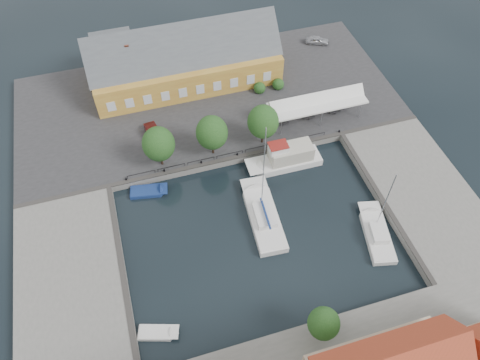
# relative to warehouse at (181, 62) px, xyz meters

# --- Properties ---
(ground) EXTENTS (140.00, 140.00, 0.00)m
(ground) POSITION_rel_warehouse_xyz_m (2.60, -28.36, -4.43)
(ground) COLOR black
(ground) RESTS_ON ground
(north_quay) EXTENTS (56.00, 26.00, 1.00)m
(north_quay) POSITION_rel_warehouse_xyz_m (2.60, -5.36, -3.93)
(north_quay) COLOR #2D2D30
(north_quay) RESTS_ON ground
(west_quay) EXTENTS (12.00, 24.00, 1.00)m
(west_quay) POSITION_rel_warehouse_xyz_m (-19.40, -30.36, -3.93)
(west_quay) COLOR slate
(west_quay) RESTS_ON ground
(east_quay) EXTENTS (12.00, 24.00, 1.00)m
(east_quay) POSITION_rel_warehouse_xyz_m (24.60, -30.36, -3.93)
(east_quay) COLOR slate
(east_quay) RESTS_ON ground
(quay_edge_fittings) EXTENTS (56.00, 24.72, 0.40)m
(quay_edge_fittings) POSITION_rel_warehouse_xyz_m (2.62, -23.61, -3.37)
(quay_edge_fittings) COLOR #383533
(quay_edge_fittings) RESTS_ON north_quay
(warehouse) EXTENTS (28.56, 14.00, 9.55)m
(warehouse) POSITION_rel_warehouse_xyz_m (0.00, 0.00, 0.00)
(warehouse) COLOR #BE802E
(warehouse) RESTS_ON north_quay
(tent_canopy) EXTENTS (14.00, 4.00, 2.83)m
(tent_canopy) POSITION_rel_warehouse_xyz_m (16.60, -13.86, -0.74)
(tent_canopy) COLOR white
(tent_canopy) RESTS_ON north_quay
(quay_trees) EXTENTS (18.20, 4.20, 6.30)m
(quay_trees) POSITION_rel_warehouse_xyz_m (0.60, -16.36, 0.45)
(quay_trees) COLOR black
(quay_trees) RESTS_ON north_quay
(car_silver) EXTENTS (4.15, 2.96, 1.31)m
(car_silver) POSITION_rel_warehouse_xyz_m (23.78, 2.80, -2.77)
(car_silver) COLOR #B6B8BF
(car_silver) RESTS_ON north_quay
(car_red) EXTENTS (2.11, 4.64, 1.48)m
(car_red) POSITION_rel_warehouse_xyz_m (-6.58, -11.19, -2.69)
(car_red) COLOR #571315
(car_red) RESTS_ON north_quay
(center_sailboat) EXTENTS (4.15, 11.62, 15.26)m
(center_sailboat) POSITION_rel_warehouse_xyz_m (3.94, -27.96, -4.07)
(center_sailboat) COLOR white
(center_sailboat) RESTS_ON ground
(trawler) EXTENTS (10.44, 3.23, 5.00)m
(trawler) POSITION_rel_warehouse_xyz_m (9.77, -20.32, -3.41)
(trawler) COLOR white
(trawler) RESTS_ON ground
(east_boat_c) EXTENTS (4.56, 9.04, 11.13)m
(east_boat_c) POSITION_rel_warehouse_xyz_m (16.19, -34.23, -4.17)
(east_boat_c) COLOR white
(east_boat_c) RESTS_ON ground
(launch_sw) EXTENTS (4.51, 2.79, 0.98)m
(launch_sw) POSITION_rel_warehouse_xyz_m (-11.24, -38.51, -4.34)
(launch_sw) COLOR white
(launch_sw) RESTS_ON ground
(launch_nw) EXTENTS (5.07, 2.74, 0.88)m
(launch_nw) POSITION_rel_warehouse_xyz_m (-9.03, -19.73, -4.34)
(launch_nw) COLOR navy
(launch_nw) RESTS_ON ground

